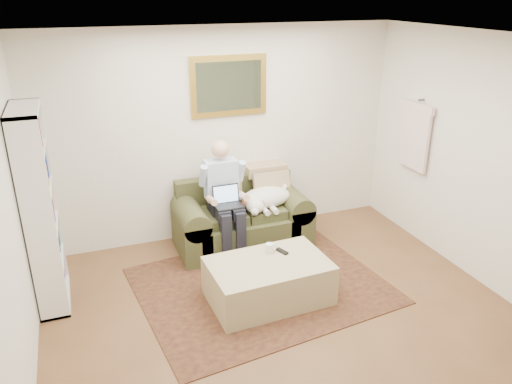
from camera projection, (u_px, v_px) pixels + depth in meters
room_shell at (294, 199)px, 4.27m from camera, size 4.51×5.00×2.61m
rug at (261, 285)px, 5.38m from camera, size 2.73×2.28×0.01m
sofa at (242, 223)px, 6.17m from camera, size 1.62×0.82×0.97m
seated_man at (226, 201)px, 5.81m from camera, size 0.53×0.76×1.36m
laptop at (227, 200)px, 5.74m from camera, size 0.31×0.25×0.23m
sleeping_dog at (266, 197)px, 6.06m from camera, size 0.67×0.42×0.25m
ottoman at (268, 281)px, 5.07m from camera, size 1.22×0.81×0.43m
coffee_mug at (269, 248)px, 5.16m from camera, size 0.08×0.08×0.10m
tv_remote at (282, 251)px, 5.18m from camera, size 0.10×0.16×0.02m
bookshelf at (40, 210)px, 4.79m from camera, size 0.28×0.80×2.00m
wall_mirror at (229, 86)px, 5.91m from camera, size 0.94×0.04×0.72m
hanging_shirt at (416, 133)px, 6.04m from camera, size 0.06×0.52×0.90m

